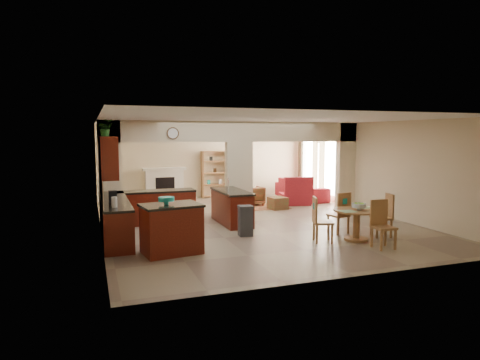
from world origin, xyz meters
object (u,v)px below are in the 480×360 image
object	(u,v)px
armchair	(252,196)
sofa	(301,189)
kitchen_island	(171,229)
dining_table	(357,220)

from	to	relation	value
armchair	sofa	bearing A→B (deg)	-165.84
sofa	armchair	distance (m)	2.39
sofa	kitchen_island	bearing A→B (deg)	133.90
dining_table	sofa	xyz separation A→B (m)	(1.81, 6.17, -0.11)
kitchen_island	dining_table	distance (m)	4.19
armchair	kitchen_island	bearing A→B (deg)	49.63
dining_table	armchair	size ratio (longest dim) A/B	1.48
dining_table	kitchen_island	bearing A→B (deg)	175.22
dining_table	sofa	world-z (taller)	sofa
kitchen_island	armchair	bearing A→B (deg)	45.13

